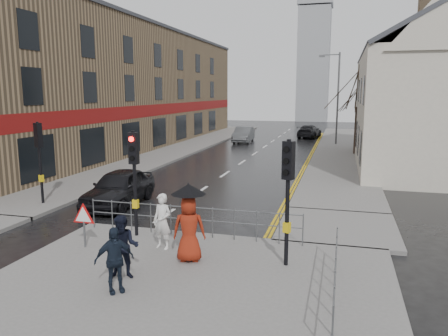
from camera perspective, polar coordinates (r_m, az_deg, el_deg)
The scene contains 24 objects.
ground at distance 14.60m, azimuth -12.38°, elevation -9.26°, with size 120.00×120.00×0.00m, color black.
near_pavement at distance 10.46m, azimuth -6.36°, elevation -16.64°, with size 10.00×9.00×0.14m, color #605E5B.
left_pavement at distance 37.80m, azimuth -5.06°, elevation 2.78°, with size 4.00×44.00×0.14m, color #605E5B.
right_pavement at distance 37.47m, azimuth 15.08°, elevation 2.41°, with size 4.00×40.00×0.14m, color #605E5B.
pavement_bridge_right at distance 15.88m, azimuth 14.61°, elevation -7.50°, with size 4.00×4.20×0.14m, color #605E5B.
building_left_terrace at distance 38.87m, azimuth -13.45°, elevation 10.03°, with size 8.00×42.00×10.00m, color #796246.
building_right_cream at distance 30.67m, azimuth 25.85°, elevation 9.02°, with size 9.00×16.40×10.10m.
church_tower at distance 74.47m, azimuth 11.62°, elevation 12.99°, with size 5.00×5.00×18.00m, color gray.
traffic_signal_near_left at distance 14.08m, azimuth -11.66°, elevation 0.40°, with size 0.28×0.27×3.40m.
traffic_signal_near_right at distance 11.48m, azimuth 8.35°, elevation -1.63°, with size 0.34×0.33×3.40m.
traffic_signal_far_left at distance 19.49m, azimuth -23.00°, elevation 2.41°, with size 0.34×0.33×3.40m.
guard_railing_front at distance 14.11m, azimuth -4.29°, elevation -6.06°, with size 7.14×0.04×1.00m.
guard_railing_side at distance 10.20m, azimuth 14.34°, elevation -12.83°, with size 0.04×4.54×1.00m.
warning_sign at distance 13.69m, azimuth -17.87°, elevation -6.23°, with size 0.80×0.07×1.35m.
street_lamp at distance 40.19m, azimuth 14.42°, elevation 9.56°, with size 1.83×0.25×8.00m.
tree_near at distance 34.20m, azimuth 17.13°, elevation 10.15°, with size 2.40×2.40×6.58m.
tree_far at distance 42.21m, azimuth 17.44°, elevation 9.03°, with size 2.40×2.40×5.64m.
pedestrian_a at distance 13.09m, azimuth -8.05°, elevation -6.91°, with size 0.60×0.40×1.66m, color silver.
pedestrian_b at distance 11.24m, azimuth -13.02°, elevation -10.04°, with size 0.78×0.61×1.61m, color black.
pedestrian_with_umbrella at distance 11.97m, azimuth -4.60°, elevation -6.84°, with size 1.01×0.96×2.16m.
pedestrian_d at distance 10.57m, azimuth -14.16°, elevation -11.56°, with size 0.91×0.38×1.56m, color black.
car_parked at distance 18.93m, azimuth -13.55°, elevation -2.51°, with size 1.78×4.43×1.51m, color black.
car_mid at distance 41.70m, azimuth 2.56°, elevation 4.38°, with size 1.54×4.42×1.46m, color #484A4D.
car_far at distance 46.66m, azimuth 11.07°, elevation 4.72°, with size 1.87×4.59×1.33m, color black.
Camera 1 is at (6.51, -12.18, 4.73)m, focal length 35.00 mm.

